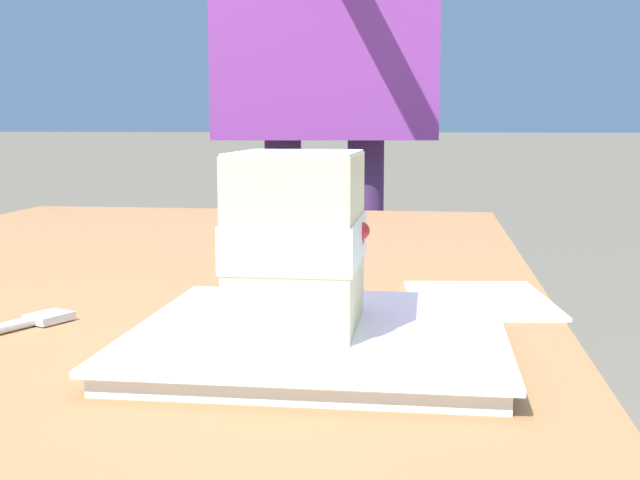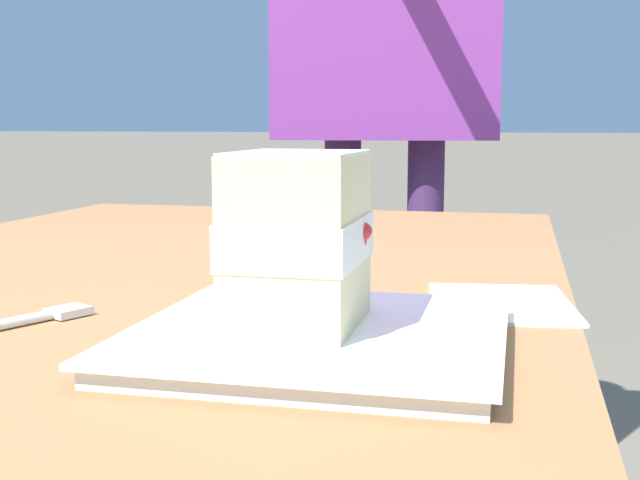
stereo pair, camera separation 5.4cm
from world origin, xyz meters
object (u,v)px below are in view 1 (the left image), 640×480
Objects in this scene: patio_table at (36,447)px; cake_slice at (297,240)px; diner_person at (324,7)px; paper_napkin at (479,300)px; dessert_plate at (320,338)px.

cake_slice is (-0.05, -0.21, 0.17)m from patio_table.
patio_table is at bearing 176.92° from diner_person.
cake_slice is at bearing 142.77° from paper_napkin.
cake_slice is at bearing 89.46° from dessert_plate.
patio_table is 0.98× the size of diner_person.
diner_person is (1.27, 0.16, 0.38)m from dessert_plate.
dessert_plate is at bearing -172.83° from diner_person.
diner_person is at bearing 6.52° from cake_slice.
cake_slice is 0.07× the size of diner_person.
cake_slice reaches higher than paper_napkin.
paper_napkin is at bearing -37.23° from cake_slice.
diner_person is at bearing 7.17° from dessert_plate.
patio_table is 1.31m from diner_person.
cake_slice is at bearing -102.84° from patio_table.
patio_table is 0.37m from paper_napkin.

